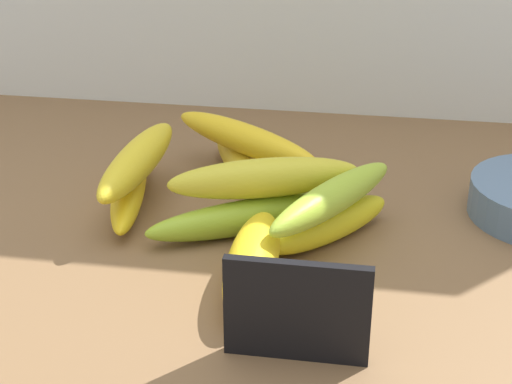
{
  "coord_description": "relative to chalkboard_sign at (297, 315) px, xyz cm",
  "views": [
    {
      "loc": [
        16.01,
        -64.98,
        41.16
      ],
      "look_at": [
        5.16,
        2.08,
        8.0
      ],
      "focal_mm": 56.19,
      "sensor_mm": 36.0,
      "label": 1
    }
  ],
  "objects": [
    {
      "name": "counter_top",
      "position": [
        -11.11,
        15.66,
        -5.36
      ],
      "size": [
        110.0,
        76.0,
        3.0
      ],
      "primitive_type": "cube",
      "color": "brown",
      "rests_on": "ground"
    },
    {
      "name": "chalkboard_sign",
      "position": [
        0.0,
        0.0,
        0.0
      ],
      "size": [
        11.0,
        1.8,
        8.4
      ],
      "color": "black",
      "rests_on": "counter_top"
    },
    {
      "name": "banana_0",
      "position": [
        -4.97,
        9.83,
        -1.66
      ],
      "size": [
        4.53,
        16.74,
        4.39
      ],
      "primitive_type": "ellipsoid",
      "rotation": [
        0.0,
        0.0,
        4.72
      ],
      "color": "yellow",
      "rests_on": "counter_top"
    },
    {
      "name": "banana_1",
      "position": [
        -9.57,
        30.89,
        -2.21
      ],
      "size": [
        11.24,
        17.86,
        3.3
      ],
      "primitive_type": "ellipsoid",
      "rotation": [
        0.0,
        0.0,
        5.18
      ],
      "color": "yellow",
      "rests_on": "counter_top"
    },
    {
      "name": "banana_2",
      "position": [
        -6.79,
        18.85,
        -2.13
      ],
      "size": [
        19.88,
        13.33,
        3.46
      ],
      "primitive_type": "ellipsoid",
      "rotation": [
        0.0,
        0.0,
        0.52
      ],
      "color": "#93B92B",
      "rests_on": "counter_top"
    },
    {
      "name": "banana_3",
      "position": [
        -20.48,
        23.81,
        -2.19
      ],
      "size": [
        7.64,
        21.08,
        3.33
      ],
      "primitive_type": "ellipsoid",
      "rotation": [
        0.0,
        0.0,
        4.92
      ],
      "color": "yellow",
      "rests_on": "counter_top"
    },
    {
      "name": "banana_4",
      "position": [
        0.99,
        18.52,
        -2.09
      ],
      "size": [
        12.77,
        13.95,
        3.53
      ],
      "primitive_type": "ellipsoid",
      "rotation": [
        0.0,
        0.0,
        0.86
      ],
      "color": "yellow",
      "rests_on": "counter_top"
    },
    {
      "name": "banana_5",
      "position": [
        -5.51,
        20.14,
        1.54
      ],
      "size": [
        19.11,
        10.09,
        3.88
      ],
      "primitive_type": "ellipsoid",
      "rotation": [
        0.0,
        0.0,
        0.35
      ],
      "color": "gold",
      "rests_on": "banana_2"
    },
    {
      "name": "banana_6",
      "position": [
        1.3,
        17.49,
        1.27
      ],
      "size": [
        12.21,
        17.53,
        3.2
      ],
      "primitive_type": "ellipsoid",
      "rotation": [
        0.0,
        0.0,
        1.03
      ],
      "color": "#9FC233",
      "rests_on": "banana_4"
    },
    {
      "name": "banana_7",
      "position": [
        -9.25,
        30.72,
        1.12
      ],
      "size": [
        19.06,
        14.54,
        3.36
      ],
      "primitive_type": "ellipsoid",
      "rotation": [
        0.0,
        0.0,
        5.68
      ],
      "color": "yellow",
      "rests_on": "banana_1"
    },
    {
      "name": "banana_8",
      "position": [
        -19.04,
        22.75,
        1.34
      ],
      "size": [
        5.04,
        19.4,
        3.74
      ],
      "primitive_type": "ellipsoid",
      "rotation": [
        0.0,
        0.0,
        4.64
      ],
      "color": "yellow",
      "rests_on": "banana_3"
    }
  ]
}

